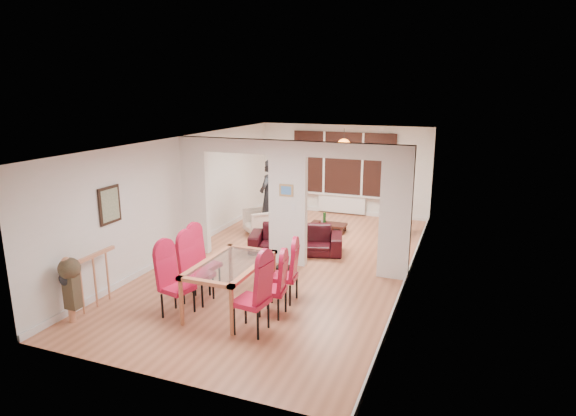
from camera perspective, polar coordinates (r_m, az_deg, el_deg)
The scene contains 24 objects.
floor at distance 10.29m, azimuth -0.01°, elevation -6.53°, with size 5.00×9.00×0.01m, color #B56A49.
room_walls at distance 9.91m, azimuth -0.01°, elevation 0.52°, with size 5.00×9.00×2.60m, color silver, non-canonical shape.
divider_wall at distance 9.91m, azimuth -0.01°, elevation 0.52°, with size 5.00×0.18×2.60m, color white.
bay_window_blinds at distance 14.03m, azimuth 6.55°, elevation 5.27°, with size 3.00×0.08×1.80m, color black.
radiator at distance 14.23m, azimuth 6.38°, elevation 0.47°, with size 1.40×0.08×0.50m, color white.
pendant_light at distance 12.78m, azimuth 6.64°, elevation 7.35°, with size 0.36×0.36×0.36m, color orange.
stair_newel at distance 8.69m, azimuth -22.16°, elevation -7.70°, with size 0.40×1.20×1.10m, color tan, non-canonical shape.
wall_poster at distance 9.10m, azimuth -20.39°, elevation 0.34°, with size 0.04×0.52×0.67m, color gray.
pillar_photo at distance 9.76m, azimuth -0.21°, elevation 2.11°, with size 0.30×0.03×0.25m, color #4C8CD8.
dining_table at distance 8.21m, azimuth -6.77°, elevation -9.09°, with size 0.98×1.73×0.81m, color #B06341, non-canonical shape.
dining_chair_la at distance 8.05m, azimuth -13.00°, elevation -8.65°, with size 0.45×0.45×1.12m, color #B91236, non-canonical shape.
dining_chair_lb at distance 8.47m, azimuth -10.66°, elevation -7.38°, with size 0.45×0.45×1.12m, color #B91236, non-canonical shape.
dining_chair_lc at distance 8.91m, azimuth -9.79°, elevation -6.28°, with size 0.44×0.44×1.11m, color #B91236, non-canonical shape.
dining_chair_ra at distance 7.36m, azimuth -4.39°, elevation -10.32°, with size 0.47×0.47×1.17m, color #B91236, non-canonical shape.
dining_chair_rb at distance 7.88m, azimuth -1.83°, elevation -9.18°, with size 0.41×0.41×1.02m, color #B91236, non-canonical shape.
dining_chair_rc at distance 8.37m, azimuth -0.43°, elevation -7.68°, with size 0.41×0.41×1.04m, color #B91236, non-canonical shape.
sofa at distance 10.86m, azimuth 0.93°, elevation -3.73°, with size 2.07×0.81×0.60m, color black.
armchair at distance 12.29m, azimuth -3.45°, elevation -1.57°, with size 0.67×0.69×0.63m, color beige.
person at distance 12.15m, azimuth -2.23°, elevation 1.35°, with size 0.45×0.69×1.90m, color black.
television at distance 12.52m, azimuth 12.70°, elevation -1.79°, with size 0.13×0.96×0.55m, color black.
coffee_table at distance 12.52m, azimuth 4.78°, elevation -2.30°, with size 0.92×0.46×0.21m, color #331611, non-canonical shape.
bottle at distance 12.46m, azimuth 4.34°, elevation -1.15°, with size 0.08×0.08×0.30m, color #143F19.
bowl at distance 12.48m, azimuth 4.13°, elevation -1.71°, with size 0.22×0.22×0.05m, color #331611.
shoes at distance 9.83m, azimuth -0.67°, elevation -7.22°, with size 0.25×0.27×0.10m, color black, non-canonical shape.
Camera 1 is at (3.46, -8.99, 3.61)m, focal length 30.00 mm.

